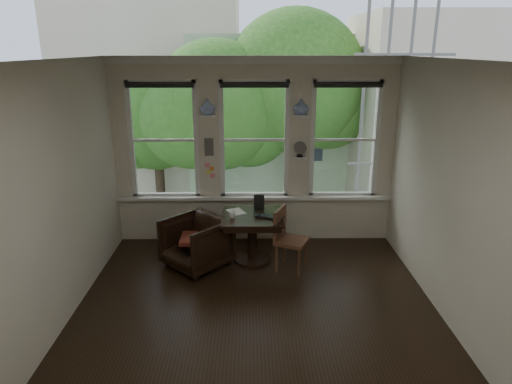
{
  "coord_description": "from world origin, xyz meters",
  "views": [
    {
      "loc": [
        -0.07,
        -4.99,
        3.12
      ],
      "look_at": [
        0.01,
        0.9,
        1.25
      ],
      "focal_mm": 32.0,
      "sensor_mm": 36.0,
      "label": 1
    }
  ],
  "objects_px": {
    "table": "(252,238)",
    "mug": "(232,215)",
    "side_chair_right": "(292,241)",
    "armchair_left": "(196,243)",
    "laptop": "(271,218)"
  },
  "relations": [
    {
      "from": "laptop",
      "to": "mug",
      "type": "bearing_deg",
      "value": -163.75
    },
    {
      "from": "table",
      "to": "side_chair_right",
      "type": "xyz_separation_m",
      "value": [
        0.57,
        -0.28,
        0.09
      ]
    },
    {
      "from": "table",
      "to": "laptop",
      "type": "distance_m",
      "value": 0.5
    },
    {
      "from": "side_chair_right",
      "to": "laptop",
      "type": "bearing_deg",
      "value": 95.33
    },
    {
      "from": "table",
      "to": "armchair_left",
      "type": "distance_m",
      "value": 0.84
    },
    {
      "from": "table",
      "to": "mug",
      "type": "distance_m",
      "value": 0.53
    },
    {
      "from": "table",
      "to": "mug",
      "type": "xyz_separation_m",
      "value": [
        -0.29,
        -0.11,
        0.42
      ]
    },
    {
      "from": "mug",
      "to": "laptop",
      "type": "bearing_deg",
      "value": -6.6
    },
    {
      "from": "side_chair_right",
      "to": "laptop",
      "type": "height_order",
      "value": "side_chair_right"
    },
    {
      "from": "table",
      "to": "mug",
      "type": "relative_size",
      "value": 8.73
    },
    {
      "from": "armchair_left",
      "to": "mug",
      "type": "xyz_separation_m",
      "value": [
        0.53,
        0.05,
        0.42
      ]
    },
    {
      "from": "side_chair_right",
      "to": "laptop",
      "type": "distance_m",
      "value": 0.44
    },
    {
      "from": "armchair_left",
      "to": "side_chair_right",
      "type": "xyz_separation_m",
      "value": [
        1.39,
        -0.11,
        0.08
      ]
    },
    {
      "from": "armchair_left",
      "to": "laptop",
      "type": "xyz_separation_m",
      "value": [
        1.09,
        -0.01,
        0.38
      ]
    },
    {
      "from": "armchair_left",
      "to": "table",
      "type": "bearing_deg",
      "value": 54.96
    }
  ]
}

